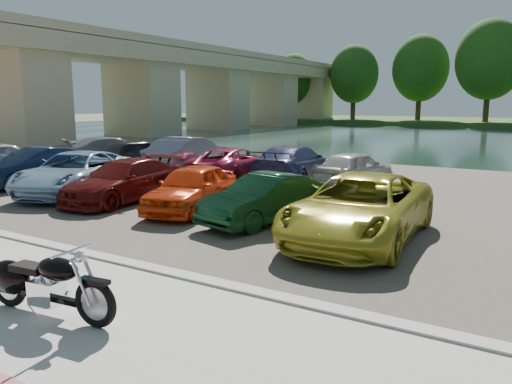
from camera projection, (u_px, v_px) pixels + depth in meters
ground at (99, 327)px, 6.90m from camera, size 200.00×200.00×0.00m
promenade at (34, 355)px, 6.05m from camera, size 60.00×6.00×0.10m
kerb at (190, 279)px, 8.57m from camera, size 60.00×0.30×0.14m
parking_lot at (365, 198)px, 16.14m from camera, size 60.00×18.00×0.04m
river at (484, 140)px, 40.53m from camera, size 120.00×40.00×0.00m
bridge at (212, 79)px, 54.72m from camera, size 7.00×56.00×8.55m
motorcycle at (38, 283)px, 7.03m from camera, size 2.33×0.75×1.05m
car_1 at (35, 167)px, 18.27m from camera, size 1.75×4.27×1.38m
car_2 at (76, 173)px, 16.58m from camera, size 3.84×5.52×1.40m
car_3 at (124, 181)px, 15.36m from camera, size 1.99×4.48×1.28m
car_4 at (192, 188)px, 13.99m from camera, size 2.33×4.07×1.31m
car_5 at (265, 199)px, 12.62m from camera, size 2.06×3.91×1.23m
car_6 at (360, 208)px, 11.01m from camera, size 2.65×5.33×1.45m
car_7 at (113, 151)px, 24.41m from camera, size 3.49×5.06×1.36m
car_8 at (138, 154)px, 22.49m from camera, size 2.39×4.39×1.42m
car_9 at (190, 154)px, 21.87m from camera, size 1.89×4.76×1.54m
car_10 at (234, 163)px, 19.90m from camera, size 2.34×4.63×1.25m
car_11 at (294, 163)px, 19.22m from camera, size 2.36×4.96×1.40m
car_12 at (354, 168)px, 18.23m from camera, size 2.17×4.00×1.29m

